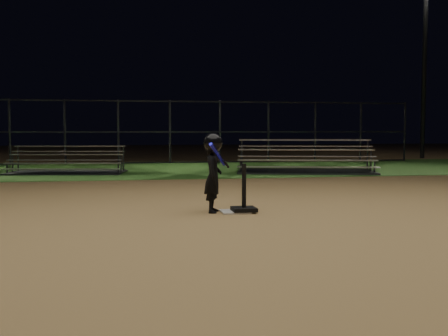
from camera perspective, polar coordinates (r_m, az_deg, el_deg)
The scene contains 9 objects.
ground at distance 8.86m, azimuth 1.15°, elevation -4.64°, with size 80.00×80.00×0.00m, color #A27D49.
grass_strip at distance 18.71m, azimuth -4.90°, elevation -0.08°, with size 60.00×8.00×0.01m, color #28521A.
home_plate at distance 8.86m, azimuth 1.15°, elevation -4.57°, with size 0.45×0.45×0.02m, color beige.
batting_tee at distance 8.82m, azimuth 2.10°, elevation -3.61°, with size 0.38×0.38×0.77m.
child_batter at distance 8.78m, azimuth -1.15°, elevation -0.25°, with size 0.46×0.62×1.28m.
bleacher_left at distance 17.32m, azimuth -16.08°, elevation 0.01°, with size 3.64×2.18×0.84m.
bleacher_right at distance 17.21m, azimuth 8.51°, elevation 0.23°, with size 4.57×3.02×1.03m.
backstop_fence at distance 21.66m, azimuth -5.66°, elevation 3.77°, with size 20.08×0.08×2.50m.
light_pole_right at distance 27.48m, azimuth 20.27°, elevation 11.31°, with size 0.90×0.53×8.30m.
Camera 1 is at (-1.73, -8.59, 1.33)m, focal length 43.82 mm.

